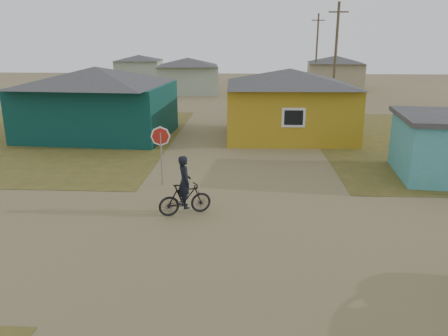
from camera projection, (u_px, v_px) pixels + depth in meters
The scene contains 11 objects.
ground at pixel (240, 243), 12.36m from camera, with size 120.00×120.00×0.00m, color olive.
grass_nw at pixel (5, 137), 25.52m from camera, with size 20.00×18.00×0.00m, color brown.
house_teal at pixel (98, 101), 25.12m from camera, with size 8.93×7.08×4.00m.
house_yellow at pixel (289, 102), 25.04m from camera, with size 7.72×6.76×3.90m.
house_pale_west at pixel (188, 75), 44.65m from camera, with size 7.04×6.15×3.60m.
house_beige_east at pixel (335, 71), 49.55m from camera, with size 6.95×6.05×3.60m.
house_pale_north at pixel (139, 68), 56.57m from camera, with size 6.28×5.81×3.40m.
utility_pole_near at pixel (335, 58), 31.87m from camera, with size 1.40×0.20×8.00m.
utility_pole_far at pixel (317, 51), 47.12m from camera, with size 1.40×0.20×8.00m.
stop_sign at pixel (161, 142), 16.73m from camera, with size 0.74×0.28×2.34m.
cyclist at pixel (185, 193), 14.15m from camera, with size 1.81×1.13×1.98m.
Camera 1 is at (0.15, -11.24, 5.59)m, focal length 35.00 mm.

